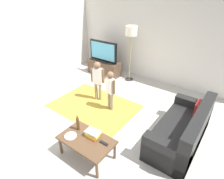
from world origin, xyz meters
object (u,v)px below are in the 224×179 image
bottle (78,124)px  child_center (110,87)px  tv_remote (104,143)px  tv_stand (104,68)px  tv (103,52)px  couch (184,132)px  coffee_table (87,141)px  book_stack (93,134)px  child_near_tv (98,78)px  plate (71,136)px  floor_lamp (131,34)px

bottle → child_center: bearing=101.2°
bottle → tv_remote: bearing=0.0°
tv_stand → tv: tv is taller
couch → coffee_table: bearing=-133.5°
book_stack → child_center: bearing=114.6°
child_near_tv → tv: bearing=123.7°
couch → child_near_tv: size_ratio=1.60×
tv → child_center: bearing=-46.7°
tv → coffee_table: (2.08, -3.09, -0.48)m
couch → plate: couch is taller
couch → coffee_table: size_ratio=1.80×
couch → bottle: size_ratio=5.61×
couch → floor_lamp: 3.31m
bottle → couch: bearing=38.5°
couch → bottle: 2.09m
coffee_table → tv_remote: bearing=17.4°
floor_lamp → child_center: (0.53, -1.77, -0.91)m
tv_stand → child_near_tv: (0.95, -1.45, 0.43)m
tv → couch: bearing=-26.4°
tv → child_center: size_ratio=1.04×
couch → child_center: size_ratio=1.70×
coffee_table → plate: (-0.28, -0.12, 0.06)m
tv_stand → child_near_tv: size_ratio=1.07×
couch → tv_remote: couch is taller
couch → bottle: (-1.62, -1.29, 0.27)m
child_near_tv → bottle: size_ratio=3.50×
tv_stand → book_stack: 3.67m
couch → bottle: couch is taller
tv → couch: tv is taller
plate → book_stack: bearing=36.5°
couch → book_stack: couch is taller
child_near_tv → coffee_table: child_near_tv is taller
bottle → plate: 0.26m
floor_lamp → coffee_table: floor_lamp is taller
child_near_tv → child_center: size_ratio=1.06×
tv_remote → coffee_table: bearing=-163.2°
couch → tv_remote: size_ratio=10.59×
child_near_tv → child_center: bearing=-16.9°
coffee_table → child_center: bearing=111.1°
floor_lamp → couch: bearing=-37.5°
child_center → book_stack: size_ratio=3.79×
floor_lamp → child_center: 2.06m
tv_remote → plate: (-0.60, -0.22, -0.00)m
child_center → coffee_table: bearing=-68.9°
tv → bottle: 3.49m
bottle → tv_remote: 0.63m
child_near_tv → plate: child_near_tv is taller
floor_lamp → tv: bearing=-170.0°
tv → bottle: size_ratio=3.43×
bottle → child_near_tv: bearing=117.9°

